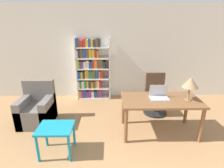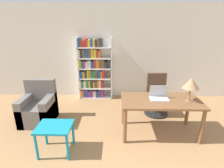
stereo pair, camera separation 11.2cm
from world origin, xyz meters
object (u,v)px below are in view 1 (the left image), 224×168
(laptop, at_px, (159,95))
(side_table_blue, at_px, (56,132))
(table_lamp, at_px, (190,83))
(bookshelf, at_px, (91,70))
(desk, at_px, (160,104))
(office_chair, at_px, (155,96))
(armchair, at_px, (37,110))

(laptop, bearing_deg, side_table_blue, -160.61)
(table_lamp, xyz_separation_m, bookshelf, (-2.06, 1.88, -0.23))
(desk, xyz_separation_m, office_chair, (0.14, 0.89, -0.21))
(table_lamp, xyz_separation_m, office_chair, (-0.37, 0.95, -0.67))
(table_lamp, distance_m, armchair, 3.29)
(office_chair, distance_m, bookshelf, 1.98)
(bookshelf, bearing_deg, table_lamp, -42.30)
(laptop, xyz_separation_m, table_lamp, (0.54, -0.11, 0.30))
(desk, relative_size, armchair, 1.63)
(table_lamp, bearing_deg, laptop, 168.34)
(desk, relative_size, bookshelf, 0.85)
(laptop, xyz_separation_m, bookshelf, (-1.52, 1.76, 0.07))
(table_lamp, bearing_deg, office_chair, 111.41)
(side_table_blue, relative_size, bookshelf, 0.32)
(armchair, bearing_deg, side_table_blue, -54.84)
(table_lamp, bearing_deg, bookshelf, 137.70)
(office_chair, bearing_deg, bookshelf, 151.28)
(armchair, bearing_deg, desk, -8.94)
(desk, xyz_separation_m, side_table_blue, (-1.92, -0.61, -0.21))
(laptop, distance_m, side_table_blue, 2.04)
(side_table_blue, xyz_separation_m, armchair, (-0.73, 1.03, -0.12))
(side_table_blue, bearing_deg, bookshelf, 81.24)
(table_lamp, height_order, bookshelf, bookshelf)
(desk, bearing_deg, bookshelf, 130.49)
(desk, xyz_separation_m, armchair, (-2.65, 0.42, -0.33))
(office_chair, distance_m, side_table_blue, 2.55)
(desk, distance_m, armchair, 2.70)
(desk, distance_m, side_table_blue, 2.03)
(desk, bearing_deg, table_lamp, -6.65)
(laptop, bearing_deg, desk, -59.58)
(desk, xyz_separation_m, bookshelf, (-1.55, 1.82, 0.23))
(laptop, distance_m, office_chair, 0.93)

